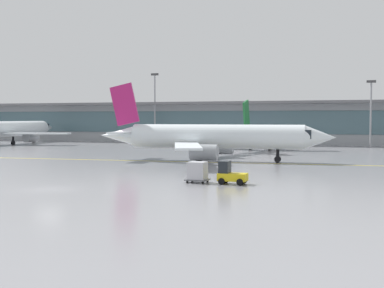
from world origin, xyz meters
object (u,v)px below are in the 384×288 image
(gate_airplane_0, at_px, (9,129))
(cargo_dolly_lead, at_px, (197,171))
(baggage_tug, at_px, (230,174))
(apron_light_mast_1, at_px, (155,105))
(apron_light_mast_2, at_px, (371,111))
(taxiing_regional_jet, at_px, (214,137))
(gate_airplane_1, at_px, (262,135))

(gate_airplane_0, distance_m, cargo_dolly_lead, 81.52)
(gate_airplane_0, relative_size, baggage_tug, 12.95)
(apron_light_mast_1, relative_size, apron_light_mast_2, 1.22)
(taxiing_regional_jet, height_order, apron_light_mast_2, apron_light_mast_2)
(apron_light_mast_1, bearing_deg, gate_airplane_0, -150.12)
(gate_airplane_1, height_order, baggage_tug, gate_airplane_1)
(gate_airplane_0, height_order, cargo_dolly_lead, gate_airplane_0)
(cargo_dolly_lead, bearing_deg, apron_light_mast_1, 116.42)
(gate_airplane_1, bearing_deg, gate_airplane_0, 91.72)
(cargo_dolly_lead, relative_size, apron_light_mast_2, 0.16)
(baggage_tug, bearing_deg, apron_light_mast_1, 118.50)
(baggage_tug, bearing_deg, gate_airplane_0, 141.52)
(cargo_dolly_lead, xyz_separation_m, apron_light_mast_2, (13.88, 64.66, 6.30))
(cargo_dolly_lead, bearing_deg, taxiing_regional_jet, 103.64)
(gate_airplane_1, height_order, apron_light_mast_1, apron_light_mast_1)
(cargo_dolly_lead, bearing_deg, baggage_tug, -0.00)
(gate_airplane_0, height_order, gate_airplane_1, gate_airplane_0)
(apron_light_mast_2, bearing_deg, apron_light_mast_1, 175.59)
(cargo_dolly_lead, relative_size, apron_light_mast_1, 0.13)
(gate_airplane_0, xyz_separation_m, apron_light_mast_2, (76.60, 12.64, 4.00))
(cargo_dolly_lead, distance_m, apron_light_mast_1, 76.87)
(gate_airplane_1, distance_m, apron_light_mast_2, 23.41)
(gate_airplane_0, xyz_separation_m, gate_airplane_1, (57.50, -0.06, -0.65))
(taxiing_regional_jet, relative_size, apron_light_mast_1, 2.04)
(cargo_dolly_lead, bearing_deg, gate_airplane_0, 140.14)
(gate_airplane_1, relative_size, apron_light_mast_2, 2.04)
(gate_airplane_0, relative_size, taxiing_regional_jet, 1.01)
(gate_airplane_1, bearing_deg, baggage_tug, -169.06)
(cargo_dolly_lead, height_order, apron_light_mast_1, apron_light_mast_1)
(gate_airplane_0, xyz_separation_m, cargo_dolly_lead, (62.72, -52.02, -2.31))
(gate_airplane_0, distance_m, apron_light_mast_1, 33.29)
(cargo_dolly_lead, bearing_deg, gate_airplane_1, 95.55)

